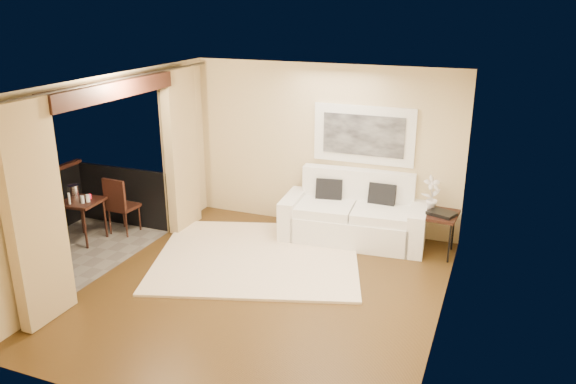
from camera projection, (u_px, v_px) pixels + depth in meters
The scene contains 18 objects.
floor at pixel (263, 290), 7.40m from camera, with size 5.00×5.00×0.00m, color #523818.
room_shell at pixel (111, 90), 7.32m from camera, with size 5.00×6.40×5.00m.
balcony at pixel (63, 240), 8.49m from camera, with size 1.81×2.60×1.17m.
curtains at pixel (121, 176), 7.70m from camera, with size 0.16×4.80×2.64m.
artwork at pixel (364, 135), 8.81m from camera, with size 1.62×0.07×0.92m.
rug at pixel (258, 256), 8.34m from camera, with size 2.94×2.56×0.04m, color #FFEACD.
sofa at pixel (354, 216), 8.89m from camera, with size 2.30×1.15×1.07m.
side_table at pixel (436, 217), 8.29m from camera, with size 0.64×0.64×0.65m.
tray at pixel (442, 213), 8.18m from camera, with size 0.38×0.28×0.05m, color black.
orchid at pixel (432, 193), 8.32m from camera, with size 0.27×0.19×0.52m, color white.
bistro_table at pixel (82, 205), 8.75m from camera, with size 0.62×0.62×0.67m.
balcony_chair_far at pixel (119, 202), 9.00m from camera, with size 0.43×0.43×0.96m.
balcony_chair_near at pixel (33, 225), 8.03m from camera, with size 0.48×0.48×0.99m.
ice_bucket at pixel (74, 191), 8.83m from camera, with size 0.18×0.18×0.20m, color silver.
candle at pixel (89, 196), 8.79m from camera, with size 0.06×0.06×0.07m, color red.
vase at pixel (69, 198), 8.54m from camera, with size 0.04×0.04×0.18m, color silver.
glass_a at pixel (82, 199), 8.59m from camera, with size 0.06×0.06×0.12m, color silver.
glass_b at pixel (88, 198), 8.64m from camera, with size 0.06×0.06×0.12m, color white.
Camera 1 is at (2.73, -5.99, 3.63)m, focal length 35.00 mm.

